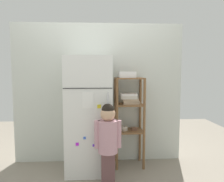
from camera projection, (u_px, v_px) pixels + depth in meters
ground_plane at (99, 170)px, 3.01m from camera, size 6.00×6.00×0.00m
kitchen_wall_back at (98, 93)px, 3.24m from camera, size 2.49×0.03×2.05m
refrigerator at (89, 114)px, 2.95m from camera, size 0.61×0.61×1.55m
child_standing at (108, 136)px, 2.56m from camera, size 0.32×0.24×0.99m
pantry_shelf_unit at (129, 110)px, 3.10m from camera, size 0.41×0.33×1.27m
fruit_bin at (127, 75)px, 3.04m from camera, size 0.23×0.19×0.08m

